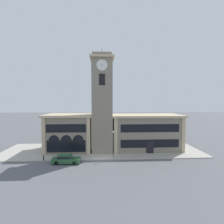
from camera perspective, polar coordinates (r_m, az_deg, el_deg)
name	(u,v)px	position (r m, az deg, el deg)	size (l,w,h in m)	color
ground_plane	(102,160)	(33.01, -3.20, -15.48)	(300.00, 300.00, 0.00)	#56565B
sidewalk_kerb	(102,150)	(39.23, -3.20, -12.31)	(42.24, 13.07, 0.15)	#A39E93
clock_tower	(102,103)	(36.90, -3.26, 2.80)	(4.89, 4.89, 21.71)	gray
town_hall_left_wing	(70,132)	(39.74, -13.67, -6.39)	(10.23, 8.22, 7.95)	gray
town_hall_right_wing	(145,132)	(40.31, 10.88, -6.33)	(15.42, 8.22, 7.79)	gray
parked_car_near	(66,159)	(32.23, -14.84, -14.59)	(4.86, 1.87, 1.50)	#285633
street_lamp	(113,140)	(32.74, 0.39, -9.15)	(0.36, 0.36, 5.11)	#4C4C51
bollard	(44,157)	(34.65, -21.46, -13.63)	(0.18, 0.18, 1.06)	black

